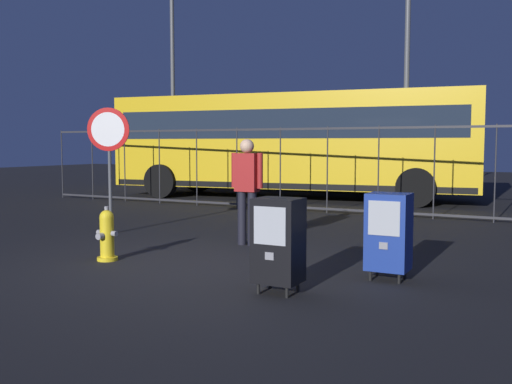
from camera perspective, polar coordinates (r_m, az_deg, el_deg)
name	(u,v)px	position (r m, az deg, el deg)	size (l,w,h in m)	color
ground_plane	(192,267)	(7.69, -6.22, -7.26)	(60.00, 60.00, 0.00)	black
fire_hydrant	(107,235)	(8.24, -14.37, -4.10)	(0.33, 0.31, 0.75)	yellow
newspaper_box_primary	(278,240)	(6.22, 2.19, -4.74)	(0.48, 0.42, 1.02)	black
newspaper_box_secondary	(389,232)	(7.00, 12.82, -3.80)	(0.48, 0.42, 1.02)	black
stop_sign	(109,144)	(10.61, -14.19, 4.60)	(0.71, 0.31, 2.23)	#4C4F54
pedestrian	(247,185)	(9.15, -0.88, 0.66)	(0.55, 0.22, 1.67)	black
fence_barrier	(352,170)	(13.33, 9.39, 2.16)	(18.03, 0.04, 2.00)	#2D2D33
bus_near	(292,140)	(17.16, 3.51, 5.07)	(10.73, 3.78, 3.00)	gold
bus_far	(285,141)	(21.15, 2.86, 4.99)	(10.66, 3.42, 3.00)	gold
street_light_near_right	(172,52)	(20.61, -8.17, 13.40)	(0.32, 0.32, 8.30)	#4C4F54
street_light_far_left	(407,53)	(16.10, 14.55, 12.99)	(0.32, 0.32, 6.80)	#4C4F54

